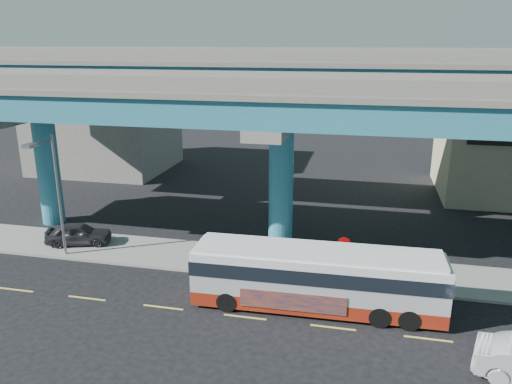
% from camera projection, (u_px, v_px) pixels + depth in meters
% --- Properties ---
extents(ground, '(120.00, 120.00, 0.00)m').
position_uv_depth(ground, '(247.00, 314.00, 23.08)').
color(ground, black).
rests_on(ground, ground).
extents(sidewalk, '(70.00, 4.00, 0.15)m').
position_uv_depth(sidewalk, '(269.00, 263.00, 28.20)').
color(sidewalk, gray).
rests_on(sidewalk, ground).
extents(lane_markings, '(58.00, 0.12, 0.01)m').
position_uv_depth(lane_markings, '(245.00, 317.00, 22.80)').
color(lane_markings, '#D8C64C').
rests_on(lane_markings, ground).
extents(viaduct, '(52.00, 12.40, 11.70)m').
position_uv_depth(viaduct, '(283.00, 94.00, 28.94)').
color(viaduct, '#216D7D').
rests_on(viaduct, ground).
extents(building_concrete, '(12.00, 10.00, 9.00)m').
position_uv_depth(building_concrete, '(105.00, 123.00, 48.37)').
color(building_concrete, gray).
rests_on(building_concrete, ground).
extents(transit_bus, '(11.71, 2.80, 2.99)m').
position_uv_depth(transit_bus, '(317.00, 276.00, 23.14)').
color(transit_bus, maroon).
rests_on(transit_bus, ground).
extents(parked_car, '(3.76, 4.77, 1.32)m').
position_uv_depth(parked_car, '(79.00, 234.00, 30.52)').
color(parked_car, '#2E2D32').
rests_on(parked_car, sidewalk).
extents(street_lamp, '(0.50, 2.34, 7.07)m').
position_uv_depth(street_lamp, '(51.00, 180.00, 27.41)').
color(street_lamp, gray).
rests_on(street_lamp, sidewalk).
extents(stop_sign, '(0.72, 0.13, 2.40)m').
position_uv_depth(stop_sign, '(344.00, 249.00, 25.58)').
color(stop_sign, gray).
rests_on(stop_sign, sidewalk).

